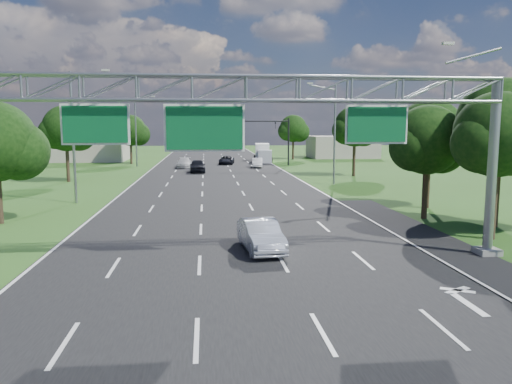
{
  "coord_description": "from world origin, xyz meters",
  "views": [
    {
      "loc": [
        -1.49,
        -9.4,
        5.95
      ],
      "look_at": [
        0.84,
        13.5,
        2.88
      ],
      "focal_mm": 35.0,
      "sensor_mm": 36.0,
      "label": 1
    }
  ],
  "objects": [
    {
      "name": "ground",
      "position": [
        0.0,
        30.0,
        0.0
      ],
      "size": [
        220.0,
        220.0,
        0.0
      ],
      "primitive_type": "plane",
      "color": "#2D5419",
      "rests_on": "ground"
    },
    {
      "name": "road",
      "position": [
        0.0,
        30.0,
        0.0
      ],
      "size": [
        18.0,
        180.0,
        0.02
      ],
      "primitive_type": "cube",
      "color": "black",
      "rests_on": "ground"
    },
    {
      "name": "road_flare",
      "position": [
        10.2,
        14.0,
        0.0
      ],
      "size": [
        3.0,
        30.0,
        0.02
      ],
      "primitive_type": "cube",
      "color": "black",
      "rests_on": "ground"
    },
    {
      "name": "sign_gantry",
      "position": [
        0.33,
        12.0,
        6.89
      ],
      "size": [
        23.5,
        1.0,
        9.56
      ],
      "color": "gray",
      "rests_on": "ground"
    },
    {
      "name": "traffic_signal",
      "position": [
        7.48,
        65.0,
        5.17
      ],
      "size": [
        12.21,
        0.24,
        7.0
      ],
      "color": "black",
      "rests_on": "ground"
    },
    {
      "name": "streetlight_l_near",
      "position": [
        -11.3,
        30.0,
        5.58
      ],
      "size": [
        2.97,
        0.22,
        10.16
      ],
      "color": "gray",
      "rests_on": "ground"
    },
    {
      "name": "streetlight_l_far",
      "position": [
        -11.3,
        65.0,
        5.58
      ],
      "size": [
        2.97,
        0.22,
        10.16
      ],
      "color": "gray",
      "rests_on": "ground"
    },
    {
      "name": "streetlight_r_mid",
      "position": [
        11.3,
        40.0,
        5.58
      ],
      "size": [
        2.97,
        0.22,
        10.16
      ],
      "color": "gray",
      "rests_on": "ground"
    },
    {
      "name": "tree_cluster_right",
      "position": [
        14.8,
        19.19,
        5.31
      ],
      "size": [
        9.91,
        14.6,
        8.68
      ],
      "color": "#2D2116",
      "rests_on": "ground"
    },
    {
      "name": "tree_verge_lb",
      "position": [
        -15.92,
        45.04,
        5.41
      ],
      "size": [
        5.76,
        4.8,
        8.06
      ],
      "color": "#2D2116",
      "rests_on": "ground"
    },
    {
      "name": "tree_verge_lc",
      "position": [
        -12.92,
        70.04,
        4.98
      ],
      "size": [
        5.76,
        4.8,
        7.62
      ],
      "color": "#2D2116",
      "rests_on": "ground"
    },
    {
      "name": "tree_verge_rd",
      "position": [
        16.08,
        48.04,
        5.63
      ],
      "size": [
        5.76,
        4.8,
        8.28
      ],
      "color": "#2D2116",
      "rests_on": "ground"
    },
    {
      "name": "tree_verge_re",
      "position": [
        14.08,
        78.04,
        5.2
      ],
      "size": [
        5.76,
        4.8,
        7.84
      ],
      "color": "#2D2116",
      "rests_on": "ground"
    },
    {
      "name": "building_left",
      "position": [
        -22.0,
        78.0,
        2.5
      ],
      "size": [
        14.0,
        10.0,
        5.0
      ],
      "primitive_type": "cube",
      "color": "#AEA192",
      "rests_on": "ground"
    },
    {
      "name": "building_right",
      "position": [
        24.0,
        82.0,
        2.0
      ],
      "size": [
        12.0,
        9.0,
        4.0
      ],
      "primitive_type": "cube",
      "color": "#AEA192",
      "rests_on": "ground"
    },
    {
      "name": "silver_sedan",
      "position": [
        1.1,
        13.82,
        0.75
      ],
      "size": [
        2.07,
        4.67,
        1.49
      ],
      "primitive_type": "imported",
      "rotation": [
        0.0,
        0.0,
        0.11
      ],
      "color": "silver",
      "rests_on": "ground"
    },
    {
      "name": "car_queue_a",
      "position": [
        -4.5,
        62.07,
        0.69
      ],
      "size": [
        2.07,
        4.8,
        1.38
      ],
      "primitive_type": "imported",
      "rotation": [
        0.0,
        0.0,
        -0.03
      ],
      "color": "silver",
      "rests_on": "ground"
    },
    {
      "name": "car_queue_b",
      "position": [
        1.78,
        67.84,
        0.64
      ],
      "size": [
        2.69,
        4.83,
        1.28
      ],
      "primitive_type": "imported",
      "rotation": [
        0.0,
        0.0,
        -0.13
      ],
      "color": "black",
      "rests_on": "ground"
    },
    {
      "name": "car_queue_c",
      "position": [
        -2.5,
        54.78,
        0.81
      ],
      "size": [
        2.06,
        4.83,
        1.63
      ],
      "primitive_type": "imported",
      "rotation": [
        0.0,
        0.0,
        0.03
      ],
      "color": "black",
      "rests_on": "ground"
    },
    {
      "name": "car_queue_d",
      "position": [
        5.93,
        61.54,
        0.67
      ],
      "size": [
        1.87,
        4.19,
        1.34
      ],
      "primitive_type": "imported",
      "rotation": [
        0.0,
        0.0,
        -0.12
      ],
      "color": "silver",
      "rests_on": "ground"
    },
    {
      "name": "box_truck",
      "position": [
        8.0,
        72.89,
        1.42
      ],
      "size": [
        2.79,
        7.97,
        2.95
      ],
      "rotation": [
        0.0,
        0.0,
        -0.1
      ],
      "color": "white",
      "rests_on": "ground"
    }
  ]
}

